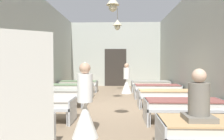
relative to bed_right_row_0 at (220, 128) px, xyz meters
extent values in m
cube|color=#8C755B|center=(-1.83, 3.80, -0.49)|extent=(6.36, 14.30, 0.10)
cube|color=#B2B7AD|center=(-1.83, 10.75, 1.63)|extent=(6.16, 0.20, 4.13)
cube|color=#B2B7AD|center=(-4.81, 3.80, 1.63)|extent=(0.20, 13.70, 4.13)
cube|color=#B2B7AD|center=(1.15, 3.80, 1.63)|extent=(0.20, 13.70, 4.13)
cube|color=#2D2823|center=(-1.83, 10.63, 0.76)|extent=(1.40, 0.06, 2.40)
cone|color=beige|center=(-1.79, 3.80, 3.09)|extent=(0.44, 0.44, 0.28)
sphere|color=beige|center=(-1.79, 3.80, 2.87)|extent=(0.28, 0.28, 0.28)
cylinder|color=brown|center=(-1.67, 7.00, 3.41)|extent=(0.02, 0.02, 0.56)
cone|color=beige|center=(-1.67, 7.00, 2.98)|extent=(0.44, 0.44, 0.28)
sphere|color=beige|center=(-1.67, 7.00, 2.76)|extent=(0.28, 0.28, 0.28)
cylinder|color=#B7BCC1|center=(-2.79, 0.36, -0.27)|extent=(0.03, 0.03, 0.34)
cube|color=#B7BCC1|center=(-2.73, 0.00, -0.15)|extent=(0.04, 0.84, 0.57)
cylinder|color=#B7BCC1|center=(-0.87, 0.36, -0.27)|extent=(0.03, 0.03, 0.34)
cube|color=#B7BCC1|center=(0.00, 0.00, -0.06)|extent=(1.90, 0.84, 0.07)
cube|color=#B7BCC1|center=(-0.93, 0.00, -0.15)|extent=(0.04, 0.84, 0.57)
cube|color=silver|center=(0.00, 0.00, 0.04)|extent=(1.82, 0.78, 0.14)
cube|color=tan|center=(0.00, 0.00, 0.12)|extent=(1.86, 0.82, 0.02)
cylinder|color=#B7BCC1|center=(-4.53, 2.26, -0.27)|extent=(0.03, 0.03, 0.34)
cylinder|color=#B7BCC1|center=(-2.79, 1.54, -0.27)|extent=(0.03, 0.03, 0.34)
cylinder|color=#B7BCC1|center=(-2.79, 2.26, -0.27)|extent=(0.03, 0.03, 0.34)
cube|color=#B7BCC1|center=(-3.66, 1.90, -0.06)|extent=(1.90, 0.84, 0.07)
cube|color=#B7BCC1|center=(-2.73, 1.90, -0.15)|extent=(0.04, 0.84, 0.57)
cube|color=white|center=(-3.66, 1.90, 0.04)|extent=(1.82, 0.78, 0.14)
cube|color=beige|center=(-3.66, 1.90, 0.12)|extent=(1.86, 0.82, 0.02)
cylinder|color=#B7BCC1|center=(-0.87, 1.54, -0.27)|extent=(0.03, 0.03, 0.34)
cylinder|color=#B7BCC1|center=(-0.87, 2.26, -0.27)|extent=(0.03, 0.03, 0.34)
cylinder|color=#B7BCC1|center=(0.87, 2.26, -0.27)|extent=(0.03, 0.03, 0.34)
cube|color=#B7BCC1|center=(0.00, 1.90, -0.06)|extent=(1.90, 0.84, 0.07)
cube|color=#B7BCC1|center=(-0.93, 1.90, -0.15)|extent=(0.04, 0.84, 0.57)
cube|color=#B7BCC1|center=(0.93, 1.90, -0.15)|extent=(0.04, 0.84, 0.57)
cube|color=white|center=(0.00, 1.90, 0.04)|extent=(1.82, 0.78, 0.14)
cube|color=#8C4C47|center=(0.00, 1.90, 0.12)|extent=(1.86, 0.82, 0.02)
cylinder|color=#B7BCC1|center=(-4.53, 3.44, -0.27)|extent=(0.03, 0.03, 0.34)
cylinder|color=#B7BCC1|center=(-4.53, 4.16, -0.27)|extent=(0.03, 0.03, 0.34)
cylinder|color=#B7BCC1|center=(-2.79, 3.44, -0.27)|extent=(0.03, 0.03, 0.34)
cylinder|color=#B7BCC1|center=(-2.79, 4.16, -0.27)|extent=(0.03, 0.03, 0.34)
cube|color=#B7BCC1|center=(-3.66, 3.80, -0.06)|extent=(1.90, 0.84, 0.07)
cube|color=#B7BCC1|center=(-4.59, 3.80, -0.15)|extent=(0.04, 0.84, 0.57)
cube|color=#B7BCC1|center=(-2.73, 3.80, -0.15)|extent=(0.04, 0.84, 0.57)
cube|color=white|center=(-3.66, 3.80, 0.04)|extent=(1.82, 0.78, 0.14)
cube|color=#9E9E93|center=(-3.66, 3.80, 0.12)|extent=(1.86, 0.82, 0.02)
cylinder|color=#B7BCC1|center=(-0.87, 3.44, -0.27)|extent=(0.03, 0.03, 0.34)
cylinder|color=#B7BCC1|center=(-0.87, 4.16, -0.27)|extent=(0.03, 0.03, 0.34)
cylinder|color=#B7BCC1|center=(0.87, 3.44, -0.27)|extent=(0.03, 0.03, 0.34)
cylinder|color=#B7BCC1|center=(0.87, 4.16, -0.27)|extent=(0.03, 0.03, 0.34)
cube|color=#B7BCC1|center=(0.00, 3.80, -0.06)|extent=(1.90, 0.84, 0.07)
cube|color=#B7BCC1|center=(-0.93, 3.80, -0.15)|extent=(0.04, 0.84, 0.57)
cube|color=#B7BCC1|center=(0.93, 3.80, -0.15)|extent=(0.04, 0.84, 0.57)
cube|color=white|center=(0.00, 3.80, 0.04)|extent=(1.82, 0.78, 0.14)
cube|color=tan|center=(0.00, 3.80, 0.12)|extent=(1.86, 0.82, 0.02)
cylinder|color=#B7BCC1|center=(-4.53, 5.34, -0.27)|extent=(0.03, 0.03, 0.34)
cylinder|color=#B7BCC1|center=(-4.53, 6.06, -0.27)|extent=(0.03, 0.03, 0.34)
cylinder|color=#B7BCC1|center=(-2.79, 5.34, -0.27)|extent=(0.03, 0.03, 0.34)
cylinder|color=#B7BCC1|center=(-2.79, 6.06, -0.27)|extent=(0.03, 0.03, 0.34)
cube|color=#B7BCC1|center=(-3.66, 5.70, -0.06)|extent=(1.90, 0.84, 0.07)
cube|color=#B7BCC1|center=(-4.59, 5.70, -0.15)|extent=(0.04, 0.84, 0.57)
cube|color=#B7BCC1|center=(-2.73, 5.70, -0.15)|extent=(0.04, 0.84, 0.57)
cube|color=white|center=(-3.66, 5.70, 0.04)|extent=(1.82, 0.78, 0.14)
cube|color=slate|center=(-3.66, 5.70, 0.12)|extent=(1.86, 0.82, 0.02)
cylinder|color=#B7BCC1|center=(-0.87, 5.34, -0.27)|extent=(0.03, 0.03, 0.34)
cylinder|color=#B7BCC1|center=(-0.87, 6.06, -0.27)|extent=(0.03, 0.03, 0.34)
cylinder|color=#B7BCC1|center=(0.87, 5.34, -0.27)|extent=(0.03, 0.03, 0.34)
cylinder|color=#B7BCC1|center=(0.87, 6.06, -0.27)|extent=(0.03, 0.03, 0.34)
cube|color=#B7BCC1|center=(0.00, 5.70, -0.06)|extent=(1.90, 0.84, 0.07)
cube|color=#B7BCC1|center=(-0.93, 5.70, -0.15)|extent=(0.04, 0.84, 0.57)
cube|color=#B7BCC1|center=(0.93, 5.70, -0.15)|extent=(0.04, 0.84, 0.57)
cube|color=white|center=(0.00, 5.70, 0.04)|extent=(1.82, 0.78, 0.14)
cube|color=#8C4C47|center=(0.00, 5.70, 0.12)|extent=(1.86, 0.82, 0.02)
cylinder|color=#B7BCC1|center=(-4.53, 7.24, -0.27)|extent=(0.03, 0.03, 0.34)
cylinder|color=#B7BCC1|center=(-4.53, 7.96, -0.27)|extent=(0.03, 0.03, 0.34)
cylinder|color=#B7BCC1|center=(-2.79, 7.24, -0.27)|extent=(0.03, 0.03, 0.34)
cylinder|color=#B7BCC1|center=(-2.79, 7.96, -0.27)|extent=(0.03, 0.03, 0.34)
cube|color=#B7BCC1|center=(-3.66, 7.60, -0.06)|extent=(1.90, 0.84, 0.07)
cube|color=#B7BCC1|center=(-4.59, 7.60, -0.15)|extent=(0.04, 0.84, 0.57)
cube|color=#B7BCC1|center=(-2.73, 7.60, -0.15)|extent=(0.04, 0.84, 0.57)
cube|color=silver|center=(-3.66, 7.60, 0.04)|extent=(1.82, 0.78, 0.14)
cube|color=slate|center=(-3.66, 7.60, 0.12)|extent=(1.86, 0.82, 0.02)
cylinder|color=#B7BCC1|center=(-0.87, 7.24, -0.27)|extent=(0.03, 0.03, 0.34)
cylinder|color=#B7BCC1|center=(-0.87, 7.96, -0.27)|extent=(0.03, 0.03, 0.34)
cylinder|color=#B7BCC1|center=(0.87, 7.24, -0.27)|extent=(0.03, 0.03, 0.34)
cylinder|color=#B7BCC1|center=(0.87, 7.96, -0.27)|extent=(0.03, 0.03, 0.34)
cube|color=#B7BCC1|center=(0.00, 7.60, -0.06)|extent=(1.90, 0.84, 0.07)
cube|color=#B7BCC1|center=(-0.93, 7.60, -0.15)|extent=(0.04, 0.84, 0.57)
cube|color=#B7BCC1|center=(0.93, 7.60, -0.15)|extent=(0.04, 0.84, 0.57)
cube|color=silver|center=(0.00, 7.60, 0.04)|extent=(1.82, 0.78, 0.14)
cube|color=#9E9E93|center=(0.00, 7.60, 0.12)|extent=(1.86, 0.82, 0.02)
cone|color=white|center=(-2.25, 0.79, -0.09)|extent=(0.52, 0.52, 0.70)
cylinder|color=white|center=(-2.25, 0.79, 0.54)|extent=(0.30, 0.30, 0.55)
sphere|color=tan|center=(-2.25, 0.79, 0.92)|extent=(0.22, 0.22, 0.22)
cone|color=white|center=(-2.25, 0.79, 1.00)|extent=(0.18, 0.18, 0.10)
cone|color=white|center=(-1.22, 7.11, -0.09)|extent=(0.52, 0.52, 0.70)
cylinder|color=white|center=(-1.22, 7.11, 0.54)|extent=(0.30, 0.30, 0.55)
sphere|color=tan|center=(-1.22, 7.11, 0.92)|extent=(0.22, 0.22, 0.22)
cone|color=white|center=(-1.22, 7.11, 1.00)|extent=(0.18, 0.18, 0.10)
cylinder|color=slate|center=(-0.35, -0.04, 0.43)|extent=(0.32, 0.32, 0.58)
cube|color=slate|center=(-0.35, -0.04, 0.18)|extent=(0.44, 0.44, 0.08)
sphere|color=beige|center=(-0.35, -0.04, 0.83)|extent=(0.22, 0.22, 0.22)
cylinder|color=gray|center=(-3.31, 7.63, 0.43)|extent=(0.32, 0.32, 0.58)
cube|color=gray|center=(-3.31, 7.63, 0.18)|extent=(0.44, 0.44, 0.08)
sphere|color=#A87A5B|center=(-3.31, 7.63, 0.83)|extent=(0.22, 0.22, 0.22)
camera|label=1|loc=(-1.57, -3.40, 1.01)|focal=34.72mm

